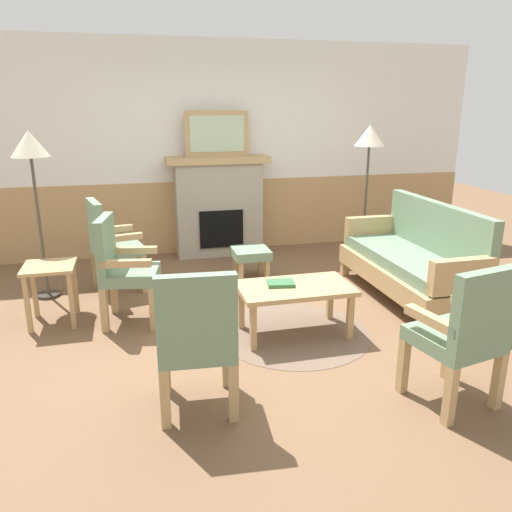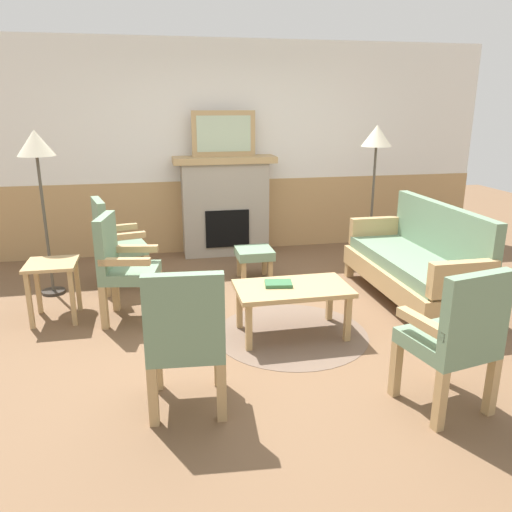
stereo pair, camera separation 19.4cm
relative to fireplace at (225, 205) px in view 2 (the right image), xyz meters
name	(u,v)px [view 2 (the right image)]	position (x,y,z in m)	size (l,w,h in m)	color
ground_plane	(264,325)	(0.00, -2.35, -0.65)	(14.00, 14.00, 0.00)	brown
wall_back	(221,152)	(0.00, 0.25, 0.66)	(7.20, 0.14, 2.70)	white
fireplace	(225,205)	(0.00, 0.00, 0.00)	(1.30, 0.44, 1.28)	#A39989
framed_picture	(224,134)	(0.00, 0.00, 0.91)	(0.80, 0.04, 0.56)	tan
couch	(416,263)	(1.61, -2.07, -0.26)	(0.70, 1.80, 0.98)	tan
coffee_table	(292,292)	(0.20, -2.57, -0.27)	(0.96, 0.56, 0.44)	tan
round_rug	(291,333)	(0.20, -2.57, -0.65)	(1.33, 1.33, 0.01)	brown
book_on_table	(278,284)	(0.09, -2.52, -0.20)	(0.23, 0.17, 0.03)	#33663D
footstool	(254,255)	(0.17, -1.11, -0.37)	(0.40, 0.40, 0.36)	tan
armchair_near_fireplace	(122,264)	(-1.22, -1.95, -0.11)	(0.56, 0.56, 0.98)	tan
armchair_by_window_left	(114,240)	(-1.35, -1.09, -0.11)	(0.58, 0.58, 0.98)	tan
armchair_front_left	(186,334)	(-0.77, -3.53, -0.11)	(0.52, 0.52, 0.98)	tan
armchair_front_center	(456,334)	(0.89, -3.87, -0.11)	(0.57, 0.57, 0.98)	tan
side_table	(52,275)	(-1.85, -1.82, -0.22)	(0.44, 0.44, 0.55)	tan
floor_lamp_by_couch	(376,145)	(1.73, -0.71, 0.80)	(0.36, 0.36, 1.68)	#332D28
floor_lamp_by_chairs	(37,154)	(-2.00, -1.10, 0.80)	(0.36, 0.36, 1.68)	#332D28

